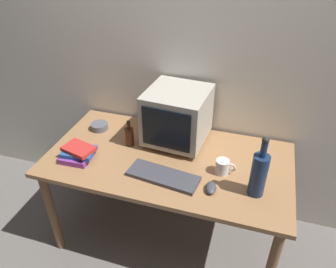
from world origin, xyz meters
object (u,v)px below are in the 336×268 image
mug (223,167)px  cd_spindle (99,126)px  book_stack (78,153)px  keyboard (163,176)px  bottle_short (129,136)px  computer_mouse (211,188)px  bottle_tall (259,173)px  crt_monitor (177,116)px

mug → cd_spindle: 0.94m
book_stack → keyboard: bearing=-1.6°
bottle_short → cd_spindle: bearing=158.5°
bottle_short → book_stack: size_ratio=0.87×
mug → cd_spindle: mug is taller
computer_mouse → bottle_short: bearing=147.6°
book_stack → mug: 0.89m
computer_mouse → cd_spindle: bearing=148.5°
computer_mouse → bottle_short: 0.66m
book_stack → bottle_tall: bearing=0.9°
crt_monitor → computer_mouse: 0.55m
computer_mouse → bottle_short: (-0.60, 0.27, 0.05)m
bottle_tall → mug: size_ratio=3.09×
crt_monitor → cd_spindle: crt_monitor is taller
crt_monitor → cd_spindle: bearing=-177.2°
bottle_short → book_stack: (-0.25, -0.24, -0.03)m
keyboard → book_stack: (-0.56, 0.02, 0.03)m
computer_mouse → mug: 0.17m
cd_spindle → mug: bearing=-13.2°
bottle_tall → keyboard: bearing=-176.4°
book_stack → cd_spindle: bearing=95.7°
crt_monitor → keyboard: crt_monitor is taller
bottle_tall → mug: bearing=150.1°
crt_monitor → bottle_tall: size_ratio=1.11×
keyboard → bottle_short: bearing=148.3°
keyboard → bottle_short: size_ratio=2.24×
book_stack → mug: size_ratio=1.79×
bottle_tall → book_stack: size_ratio=1.73×
bottle_short → mug: 0.64m
mug → bottle_short: bearing=170.8°
crt_monitor → computer_mouse: bearing=-52.4°
crt_monitor → bottle_short: bearing=-153.8°
crt_monitor → bottle_tall: 0.66m
computer_mouse → bottle_tall: 0.27m
crt_monitor → bottle_short: size_ratio=2.20×
computer_mouse → book_stack: 0.85m
keyboard → computer_mouse: 0.29m
bottle_tall → bottle_short: 0.87m
computer_mouse → crt_monitor: bearing=119.6°
keyboard → bottle_tall: (0.52, 0.03, 0.13)m
cd_spindle → book_stack: bearing=-84.3°
crt_monitor → book_stack: size_ratio=1.93×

